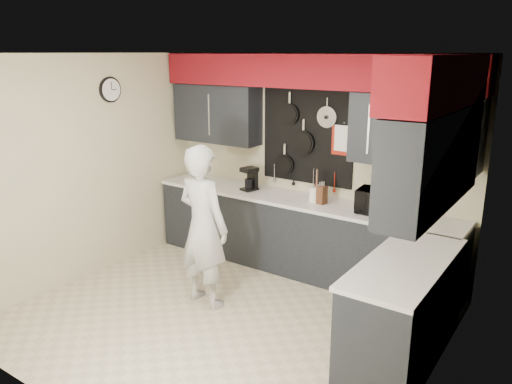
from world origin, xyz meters
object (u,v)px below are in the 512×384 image
Objects in this scene: microwave at (380,202)px; person at (203,227)px; coffee_maker at (250,178)px; utensil_crock at (315,194)px; knife_block at (322,195)px.

person reaches higher than microwave.
person is (0.31, -1.29, -0.21)m from coffee_maker.
microwave is 2.74× the size of utensil_crock.
microwave is at bearing 15.21° from knife_block.
utensil_crock is at bearing -109.56° from person.
knife_block is 0.12× the size of person.
person is at bearing -106.68° from knife_block.
knife_block is 0.12m from utensil_crock.
microwave is at bearing -0.83° from utensil_crock.
microwave is 0.28× the size of person.
microwave is 1.72m from coffee_maker.
knife_block is 1.03m from coffee_maker.
coffee_maker reaches higher than microwave.
microwave is 2.30× the size of knife_block.
utensil_crock is at bearing 14.04° from coffee_maker.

